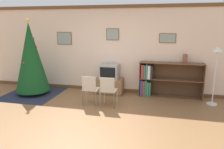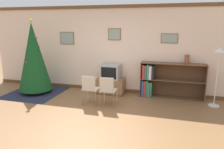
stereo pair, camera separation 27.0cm
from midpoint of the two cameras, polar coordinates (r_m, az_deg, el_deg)
The scene contains 11 objects.
ground_plane at distance 4.97m, azimuth -8.45°, elevation -12.50°, with size 24.00×24.00×0.00m, color brown.
wall_back at distance 6.93m, azimuth -1.18°, elevation 6.57°, with size 8.69×0.11×2.70m.
area_rug at distance 7.37m, azimuth -20.72°, elevation -4.63°, with size 1.61×1.82×0.01m.
christmas_tree at distance 7.12m, azimuth -21.45°, elevation 4.15°, with size 1.02×1.02×2.28m.
tv_console at distance 6.85m, azimuth -1.80°, elevation -3.02°, with size 0.85×0.50×0.48m.
television at distance 6.73m, azimuth -1.84°, elevation 0.76°, with size 0.57×0.49×0.45m.
folding_chair_left at distance 5.81m, azimuth -7.05°, elevation -3.65°, with size 0.40×0.40×0.82m.
folding_chair_right at distance 5.67m, azimuth -2.38°, elevation -3.99°, with size 0.40×0.40×0.82m.
bookshelf at distance 6.65m, azimuth 11.08°, elevation -1.36°, with size 1.83×0.36×1.04m.
vase at distance 6.56m, azimuth 17.43°, elevation 4.00°, with size 0.13×0.13×0.26m.
standing_lamp at distance 6.24m, azimuth 24.52°, elevation 3.28°, with size 0.28×0.28×1.56m.
Camera 1 is at (1.57, -4.19, 2.13)m, focal length 35.00 mm.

